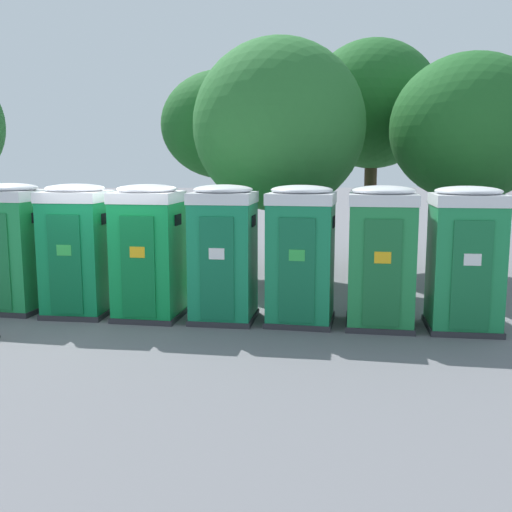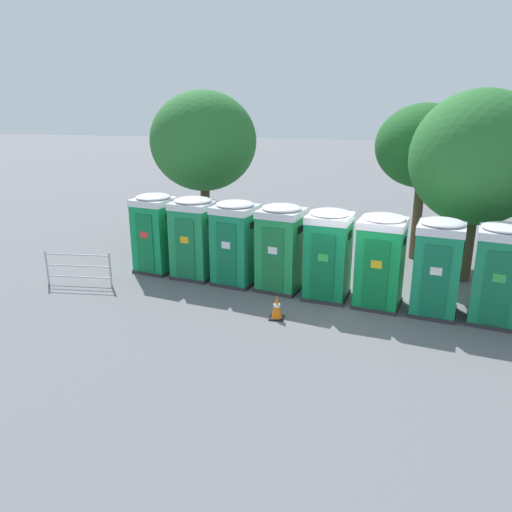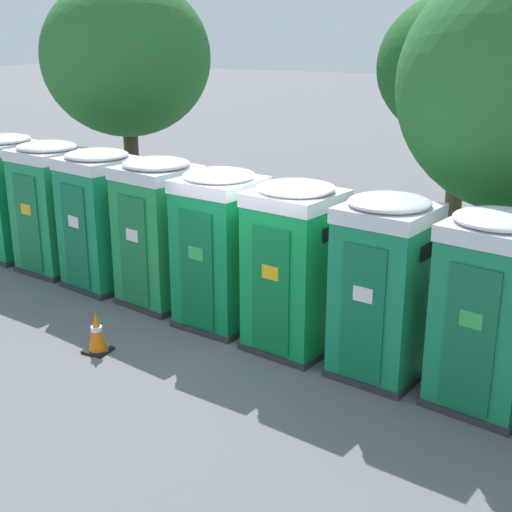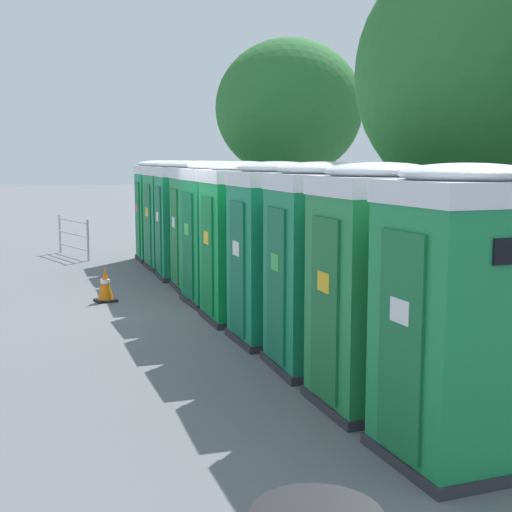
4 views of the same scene
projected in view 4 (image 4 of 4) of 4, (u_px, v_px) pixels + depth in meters
ground_plane at (228, 311)px, 12.16m from camera, size 120.00×120.00×0.00m
portapotty_0 at (160, 210)px, 18.10m from camera, size 1.38×1.41×2.54m
portapotty_1 at (172, 214)px, 16.74m from camera, size 1.42×1.38×2.54m
portapotty_2 at (185, 219)px, 15.39m from camera, size 1.45×1.43×2.54m
portapotty_3 at (203, 225)px, 14.05m from camera, size 1.45×1.44×2.54m
portapotty_4 at (219, 232)px, 12.68m from camera, size 1.35×1.36×2.54m
portapotty_5 at (242, 241)px, 11.33m from camera, size 1.41×1.40×2.54m
portapotty_6 at (276, 252)px, 9.99m from camera, size 1.36×1.38×2.54m
portapotty_7 at (321, 266)px, 8.66m from camera, size 1.43×1.43×2.54m
portapotty_8 at (377, 286)px, 7.31m from camera, size 1.40×1.40×2.54m
portapotty_9 at (461, 314)px, 5.96m from camera, size 1.39×1.37×2.54m
street_tree_0 at (289, 109)px, 18.96m from camera, size 3.92×3.92×5.74m
street_tree_2 at (494, 75)px, 10.01m from camera, size 3.90×3.90×5.71m
traffic_cone at (105, 285)px, 12.92m from camera, size 0.36×0.36×0.64m
event_barrier at (73, 235)px, 18.85m from camera, size 2.05×0.27×1.05m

